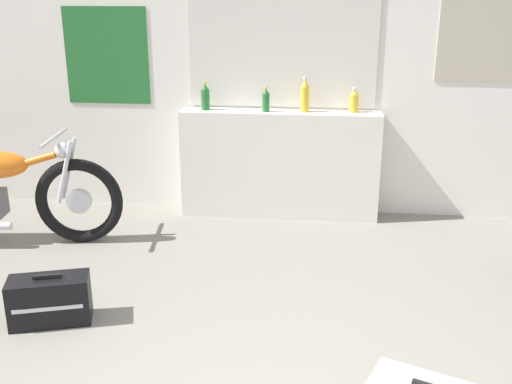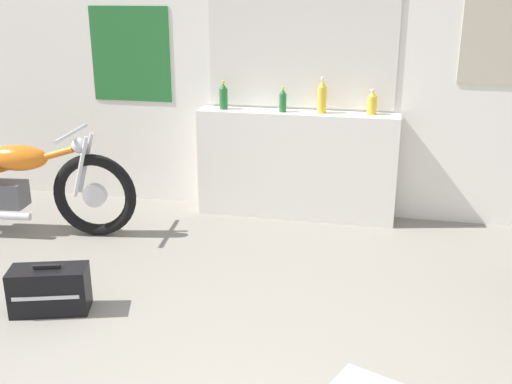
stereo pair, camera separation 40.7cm
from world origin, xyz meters
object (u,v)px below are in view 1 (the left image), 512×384
at_px(bottle_right_center, 354,101).
at_px(bottle_left_center, 266,100).
at_px(bottle_leftmost, 205,97).
at_px(hard_case_black, 50,300).
at_px(bottle_center, 305,96).

bearing_deg(bottle_right_center, bottle_left_center, -175.69).
height_order(bottle_leftmost, hard_case_black, bottle_leftmost).
height_order(bottle_leftmost, bottle_left_center, bottle_leftmost).
height_order(bottle_center, bottle_right_center, bottle_center).
relative_size(bottle_leftmost, bottle_left_center, 1.14).
height_order(bottle_leftmost, bottle_center, bottle_center).
relative_size(bottle_leftmost, hard_case_black, 0.47).
bearing_deg(bottle_left_center, bottle_right_center, 4.31).
bearing_deg(bottle_center, bottle_leftmost, -179.72).
relative_size(bottle_right_center, hard_case_black, 0.41).
relative_size(bottle_center, bottle_right_center, 1.44).
xyz_separation_m(bottle_center, bottle_right_center, (0.43, 0.03, -0.04)).
height_order(bottle_left_center, bottle_right_center, bottle_left_center).
distance_m(bottle_left_center, bottle_right_center, 0.78).
distance_m(bottle_leftmost, bottle_left_center, 0.55).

